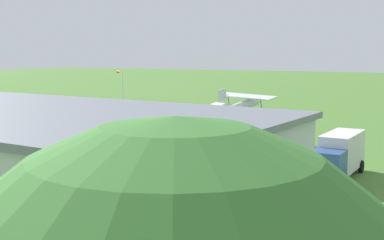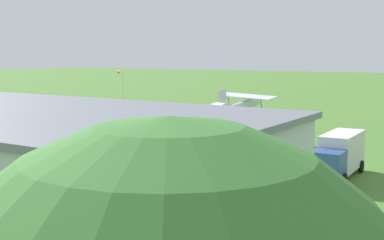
# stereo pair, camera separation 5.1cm
# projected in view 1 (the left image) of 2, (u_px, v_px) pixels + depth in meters

# --- Properties ---
(ground_plane) EXTENTS (400.00, 400.00, 0.00)m
(ground_plane) POSITION_uv_depth(u_px,v_px,m) (201.00, 125.00, 66.79)
(ground_plane) COLOR #47752D
(biplane) EXTENTS (8.02, 6.77, 3.85)m
(biplane) POSITION_uv_depth(u_px,v_px,m) (240.00, 106.00, 56.72)
(biplane) COLOR silver
(truck_flatbed_blue) EXTENTS (2.70, 7.62, 3.24)m
(truck_flatbed_blue) POSITION_uv_depth(u_px,v_px,m) (339.00, 154.00, 38.48)
(truck_flatbed_blue) COLOR #2D4C8C
(truck_flatbed_blue) RESTS_ON ground_plane
(person_by_parked_cars) EXTENTS (0.54, 0.54, 1.76)m
(person_by_parked_cars) POSITION_uv_depth(u_px,v_px,m) (89.00, 131.00, 55.46)
(person_by_parked_cars) COLOR #72338C
(person_by_parked_cars) RESTS_ON ground_plane
(person_near_hangar_door) EXTENTS (0.49, 0.49, 1.71)m
(person_near_hangar_door) POSITION_uv_depth(u_px,v_px,m) (34.00, 134.00, 54.02)
(person_near_hangar_door) COLOR #3F3F47
(person_near_hangar_door) RESTS_ON ground_plane
(windsock) EXTENTS (1.46, 1.25, 6.23)m
(windsock) POSITION_uv_depth(u_px,v_px,m) (120.00, 74.00, 91.97)
(windsock) COLOR silver
(windsock) RESTS_ON ground_plane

